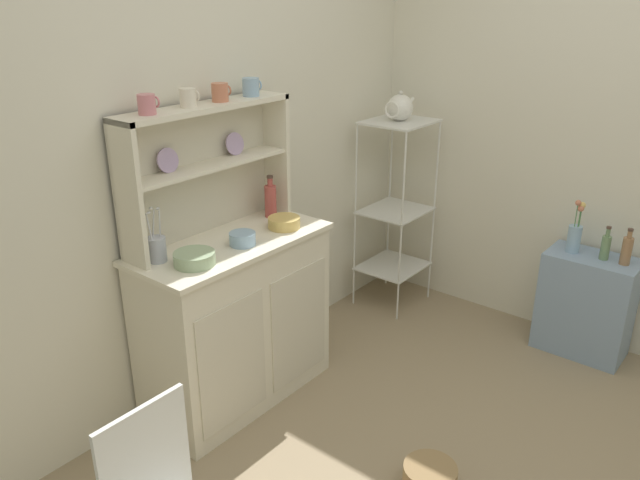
{
  "coord_description": "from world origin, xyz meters",
  "views": [
    {
      "loc": [
        -1.94,
        -0.65,
        1.95
      ],
      "look_at": [
        0.26,
        1.12,
        0.81
      ],
      "focal_mm": 35.09,
      "sensor_mm": 36.0,
      "label": 1
    }
  ],
  "objects_px": {
    "hutch_cabinet": "(236,319)",
    "hutch_shelf_unit": "(203,159)",
    "vinegar_bottle": "(627,250)",
    "porcelain_teapot": "(400,108)",
    "flower_vase": "(575,235)",
    "cup_rose_0": "(147,104)",
    "jam_bottle": "(271,200)",
    "bowl_mixing_large": "(194,258)",
    "utensil_jar": "(157,248)",
    "side_shelf_blue": "(585,305)",
    "bakers_rack": "(396,199)",
    "floor_basket": "(430,479)",
    "oil_bottle": "(606,246)"
  },
  "relations": [
    {
      "from": "flower_vase",
      "to": "hutch_cabinet",
      "type": "bearing_deg",
      "value": 144.3
    },
    {
      "from": "hutch_cabinet",
      "to": "side_shelf_blue",
      "type": "relative_size",
      "value": 1.67
    },
    {
      "from": "side_shelf_blue",
      "to": "flower_vase",
      "type": "height_order",
      "value": "flower_vase"
    },
    {
      "from": "cup_rose_0",
      "to": "porcelain_teapot",
      "type": "height_order",
      "value": "cup_rose_0"
    },
    {
      "from": "hutch_shelf_unit",
      "to": "bakers_rack",
      "type": "xyz_separation_m",
      "value": [
        1.38,
        -0.2,
        -0.51
      ]
    },
    {
      "from": "hutch_shelf_unit",
      "to": "vinegar_bottle",
      "type": "height_order",
      "value": "hutch_shelf_unit"
    },
    {
      "from": "utensil_jar",
      "to": "oil_bottle",
      "type": "height_order",
      "value": "utensil_jar"
    },
    {
      "from": "utensil_jar",
      "to": "flower_vase",
      "type": "xyz_separation_m",
      "value": [
        1.89,
        -1.18,
        -0.23
      ]
    },
    {
      "from": "bowl_mixing_large",
      "to": "jam_bottle",
      "type": "distance_m",
      "value": 0.67
    },
    {
      "from": "hutch_shelf_unit",
      "to": "jam_bottle",
      "type": "height_order",
      "value": "hutch_shelf_unit"
    },
    {
      "from": "vinegar_bottle",
      "to": "floor_basket",
      "type": "bearing_deg",
      "value": 169.63
    },
    {
      "from": "hutch_shelf_unit",
      "to": "floor_basket",
      "type": "bearing_deg",
      "value": -89.01
    },
    {
      "from": "floor_basket",
      "to": "cup_rose_0",
      "type": "relative_size",
      "value": 2.59
    },
    {
      "from": "bakers_rack",
      "to": "porcelain_teapot",
      "type": "relative_size",
      "value": 4.9
    },
    {
      "from": "hutch_cabinet",
      "to": "hutch_shelf_unit",
      "type": "height_order",
      "value": "hutch_shelf_unit"
    },
    {
      "from": "hutch_cabinet",
      "to": "bowl_mixing_large",
      "type": "distance_m",
      "value": 0.53
    },
    {
      "from": "oil_bottle",
      "to": "vinegar_bottle",
      "type": "relative_size",
      "value": 0.93
    },
    {
      "from": "bowl_mixing_large",
      "to": "bakers_rack",
      "type": "bearing_deg",
      "value": 1.34
    },
    {
      "from": "jam_bottle",
      "to": "porcelain_teapot",
      "type": "bearing_deg",
      "value": -6.79
    },
    {
      "from": "hutch_cabinet",
      "to": "porcelain_teapot",
      "type": "relative_size",
      "value": 3.97
    },
    {
      "from": "bowl_mixing_large",
      "to": "utensil_jar",
      "type": "height_order",
      "value": "utensil_jar"
    },
    {
      "from": "cup_rose_0",
      "to": "bowl_mixing_large",
      "type": "xyz_separation_m",
      "value": [
        0.02,
        -0.2,
        -0.63
      ]
    },
    {
      "from": "flower_vase",
      "to": "porcelain_teapot",
      "type": "bearing_deg",
      "value": 98.35
    },
    {
      "from": "porcelain_teapot",
      "to": "side_shelf_blue",
      "type": "bearing_deg",
      "value": -82.45
    },
    {
      "from": "porcelain_teapot",
      "to": "bowl_mixing_large",
      "type": "bearing_deg",
      "value": -178.66
    },
    {
      "from": "bowl_mixing_large",
      "to": "utensil_jar",
      "type": "relative_size",
      "value": 0.74
    },
    {
      "from": "hutch_cabinet",
      "to": "cup_rose_0",
      "type": "distance_m",
      "value": 1.12
    },
    {
      "from": "side_shelf_blue",
      "to": "floor_basket",
      "type": "bearing_deg",
      "value": 175.35
    },
    {
      "from": "porcelain_teapot",
      "to": "flower_vase",
      "type": "bearing_deg",
      "value": -81.65
    },
    {
      "from": "porcelain_teapot",
      "to": "flower_vase",
      "type": "relative_size",
      "value": 0.81
    },
    {
      "from": "floor_basket",
      "to": "bowl_mixing_large",
      "type": "distance_m",
      "value": 1.35
    },
    {
      "from": "bakers_rack",
      "to": "cup_rose_0",
      "type": "height_order",
      "value": "cup_rose_0"
    },
    {
      "from": "bowl_mixing_large",
      "to": "porcelain_teapot",
      "type": "distance_m",
      "value": 1.71
    },
    {
      "from": "utensil_jar",
      "to": "vinegar_bottle",
      "type": "xyz_separation_m",
      "value": [
        1.89,
        -1.45,
        -0.25
      ]
    },
    {
      "from": "oil_bottle",
      "to": "vinegar_bottle",
      "type": "height_order",
      "value": "vinegar_bottle"
    },
    {
      "from": "hutch_cabinet",
      "to": "porcelain_teapot",
      "type": "height_order",
      "value": "porcelain_teapot"
    },
    {
      "from": "porcelain_teapot",
      "to": "oil_bottle",
      "type": "distance_m",
      "value": 1.39
    },
    {
      "from": "cup_rose_0",
      "to": "porcelain_teapot",
      "type": "bearing_deg",
      "value": -5.33
    },
    {
      "from": "floor_basket",
      "to": "porcelain_teapot",
      "type": "bearing_deg",
      "value": 38.12
    },
    {
      "from": "hutch_shelf_unit",
      "to": "jam_bottle",
      "type": "bearing_deg",
      "value": -11.82
    },
    {
      "from": "hutch_cabinet",
      "to": "floor_basket",
      "type": "relative_size",
      "value": 4.38
    },
    {
      "from": "flower_vase",
      "to": "cup_rose_0",
      "type": "bearing_deg",
      "value": 146.33
    },
    {
      "from": "hutch_shelf_unit",
      "to": "floor_basket",
      "type": "relative_size",
      "value": 4.08
    },
    {
      "from": "jam_bottle",
      "to": "vinegar_bottle",
      "type": "relative_size",
      "value": 1.08
    },
    {
      "from": "bowl_mixing_large",
      "to": "utensil_jar",
      "type": "xyz_separation_m",
      "value": [
        -0.08,
        0.15,
        0.03
      ]
    },
    {
      "from": "side_shelf_blue",
      "to": "bakers_rack",
      "type": "bearing_deg",
      "value": 97.48
    },
    {
      "from": "floor_basket",
      "to": "jam_bottle",
      "type": "bearing_deg",
      "value": 73.98
    },
    {
      "from": "bowl_mixing_large",
      "to": "utensil_jar",
      "type": "bearing_deg",
      "value": 116.61
    },
    {
      "from": "bowl_mixing_large",
      "to": "jam_bottle",
      "type": "xyz_separation_m",
      "value": [
        0.65,
        0.16,
        0.06
      ]
    },
    {
      "from": "bakers_rack",
      "to": "bowl_mixing_large",
      "type": "xyz_separation_m",
      "value": [
        -1.66,
        -0.04,
        0.17
      ]
    }
  ]
}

